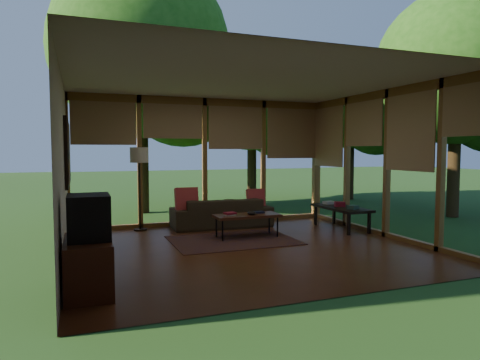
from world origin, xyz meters
name	(u,v)px	position (x,y,z in m)	size (l,w,h in m)	color
floor	(248,248)	(0.00, 0.00, 0.00)	(5.50, 5.50, 0.00)	brown
ceiling	(248,80)	(0.00, 0.00, 2.70)	(5.50, 5.50, 0.00)	silver
wall_left	(63,168)	(-2.75, 0.00, 1.35)	(0.04, 5.00, 2.70)	beige
wall_front	(335,173)	(0.00, -2.50, 1.35)	(5.50, 0.04, 2.70)	beige
window_wall_back	(205,162)	(0.00, 2.50, 1.35)	(5.50, 0.12, 2.70)	olive
window_wall_right	(387,164)	(2.75, 0.00, 1.35)	(0.12, 5.00, 2.70)	olive
exterior_lawn	(358,190)	(8.00, 8.00, -0.01)	(40.00, 40.00, 0.00)	#22491B
tree_nw	(141,50)	(-1.01, 4.72, 4.11)	(4.47, 4.47, 6.36)	#352713
tree_ne	(251,97)	(2.45, 5.86, 3.23)	(3.31, 3.31, 4.89)	#352713
tree_se	(454,68)	(5.72, 1.35, 3.50)	(3.58, 3.58, 5.30)	#352713
tree_far	(346,98)	(5.53, 5.37, 3.25)	(3.22, 3.22, 4.87)	#352713
rug	(233,240)	(-0.02, 0.65, 0.01)	(2.15, 1.52, 0.01)	brown
sofa	(221,213)	(0.21, 2.00, 0.30)	(2.05, 0.80, 0.60)	#372B1B
pillow_left	(187,200)	(-0.54, 1.95, 0.61)	(0.45, 0.15, 0.45)	maroon
pillow_right	(256,198)	(0.96, 1.95, 0.57)	(0.38, 0.13, 0.38)	maroon
ct_book_lower	(230,215)	(-0.04, 0.77, 0.44)	(0.18, 0.14, 0.03)	#B5B0A4
ct_book_upper	(230,213)	(-0.04, 0.77, 0.47)	(0.20, 0.15, 0.03)	maroon
ct_book_side	(258,212)	(0.56, 0.90, 0.44)	(0.21, 0.16, 0.03)	black
ct_bowl	(252,213)	(0.36, 0.72, 0.46)	(0.16, 0.16, 0.07)	black
media_cabinet	(88,266)	(-2.47, -1.35, 0.30)	(0.50, 1.00, 0.60)	#542616
television	(89,217)	(-2.45, -1.35, 0.85)	(0.45, 0.55, 0.50)	black
console_book_a	(353,207)	(2.40, 0.52, 0.49)	(0.21, 0.15, 0.08)	#2D5042
console_book_b	(340,204)	(2.40, 0.97, 0.50)	(0.20, 0.15, 0.09)	maroon
console_book_c	(329,203)	(2.40, 1.37, 0.48)	(0.22, 0.16, 0.06)	#B5B0A4
floor_lamp	(139,160)	(-1.42, 2.21, 1.41)	(0.36, 0.36, 1.65)	black
coffee_table	(247,216)	(0.31, 0.82, 0.39)	(1.20, 0.50, 0.43)	#542616
side_console	(341,209)	(2.40, 0.92, 0.41)	(0.60, 1.40, 0.46)	black
wall_painting	(67,153)	(-2.71, 1.40, 1.55)	(0.06, 1.35, 1.15)	black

